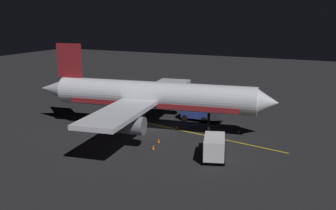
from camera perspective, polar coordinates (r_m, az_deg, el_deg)
name	(u,v)px	position (r m, az deg, el deg)	size (l,w,h in m)	color
ground_plane	(154,130)	(54.06, -1.91, -3.51)	(180.00, 180.00, 0.20)	black
apron_guide_stripe	(185,131)	(53.24, 2.40, -3.66)	(0.24, 27.80, 0.01)	gold
airliner	(150,97)	(53.15, -2.52, 1.19)	(30.54, 32.69, 10.98)	silver
baggage_truck	(214,146)	(43.71, 6.49, -5.74)	(6.41, 3.85, 2.48)	silver
catering_truck	(201,112)	(58.07, 4.60, -0.98)	(2.45, 5.99, 2.49)	navy
ground_crew_worker	(208,144)	(45.73, 5.59, -5.38)	(0.40, 0.40, 1.74)	black
traffic_cone_near_left	(177,127)	(54.01, 1.25, -3.14)	(0.50, 0.50, 0.55)	#EA590F
traffic_cone_near_right	(153,148)	(46.24, -2.07, -5.94)	(0.50, 0.50, 0.55)	#EA590F
traffic_cone_under_wing	(159,141)	(48.47, -1.32, -5.04)	(0.50, 0.50, 0.55)	#EA590F
traffic_cone_far	(239,131)	(53.00, 9.86, -3.65)	(0.50, 0.50, 0.55)	#EA590F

